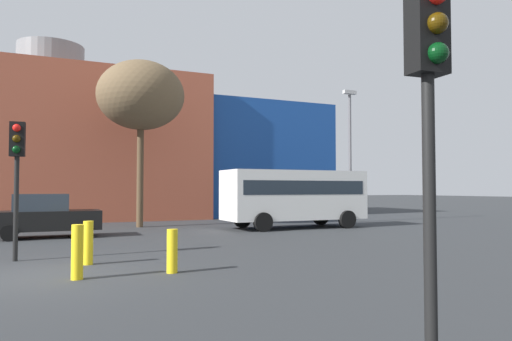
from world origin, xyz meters
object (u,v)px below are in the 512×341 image
(bollard_yellow_1, at_px, (172,251))
(bollard_yellow_0, at_px, (88,243))
(bollard_yellow_2, at_px, (77,252))
(parked_car_2, at_px, (46,216))
(white_bus, at_px, (294,194))
(bare_tree_0, at_px, (141,96))
(traffic_light_island, at_px, (17,158))
(traffic_light_near_right, at_px, (429,86))
(street_lamp, at_px, (350,147))

(bollard_yellow_1, bearing_deg, bollard_yellow_0, 128.93)
(bollard_yellow_0, bearing_deg, bollard_yellow_2, -100.96)
(parked_car_2, relative_size, bollard_yellow_2, 3.42)
(white_bus, relative_size, bare_tree_0, 0.83)
(traffic_light_island, distance_m, bare_tree_0, 11.45)
(traffic_light_near_right, distance_m, traffic_light_island, 11.07)
(white_bus, height_order, bare_tree_0, bare_tree_0)
(traffic_light_near_right, xyz_separation_m, bare_tree_0, (1.01, 19.96, 3.58))
(traffic_light_island, xyz_separation_m, bollard_yellow_2, (1.29, -3.27, -2.09))
(bare_tree_0, bearing_deg, bollard_yellow_2, -105.86)
(bare_tree_0, xyz_separation_m, bollard_yellow_0, (-3.29, -10.96, -5.88))
(white_bus, bearing_deg, traffic_light_near_right, -114.92)
(bollard_yellow_0, xyz_separation_m, bollard_yellow_1, (1.60, -1.98, -0.05))
(white_bus, distance_m, bollard_yellow_1, 12.62)
(traffic_light_near_right, bearing_deg, bollard_yellow_2, -155.54)
(parked_car_2, relative_size, traffic_light_island, 1.07)
(bollard_yellow_1, bearing_deg, bollard_yellow_2, 178.31)
(traffic_light_near_right, bearing_deg, street_lamp, 150.20)
(traffic_light_island, bearing_deg, parked_car_2, 179.02)
(white_bus, bearing_deg, bollard_yellow_0, -143.11)
(bollard_yellow_2, bearing_deg, parked_car_2, 93.37)
(parked_car_2, xyz_separation_m, bollard_yellow_0, (0.92, -7.43, -0.30))
(traffic_light_near_right, height_order, bare_tree_0, bare_tree_0)
(traffic_light_island, height_order, bollard_yellow_2, traffic_light_island)
(traffic_light_island, relative_size, bollard_yellow_0, 3.37)
(bollard_yellow_1, height_order, bollard_yellow_2, bollard_yellow_2)
(traffic_light_near_right, relative_size, bollard_yellow_0, 3.60)
(white_bus, bearing_deg, bare_tree_0, 152.08)
(bollard_yellow_2, xyz_separation_m, street_lamp, (15.05, 11.51, 3.66))
(street_lamp, bearing_deg, traffic_light_island, -153.25)
(bollard_yellow_0, relative_size, bollard_yellow_2, 0.95)
(bare_tree_0, bearing_deg, white_bus, -27.92)
(parked_car_2, xyz_separation_m, bare_tree_0, (4.21, 3.52, 5.59))
(bollard_yellow_0, height_order, street_lamp, street_lamp)
(bollard_yellow_2, bearing_deg, white_bus, 42.32)
(white_bus, xyz_separation_m, traffic_light_island, (-11.58, -6.10, 1.04))
(street_lamp, bearing_deg, bollard_yellow_2, -142.59)
(parked_car_2, distance_m, white_bus, 10.87)
(parked_car_2, distance_m, bollard_yellow_1, 9.76)
(parked_car_2, height_order, traffic_light_near_right, traffic_light_near_right)
(parked_car_2, height_order, bollard_yellow_0, parked_car_2)
(bollard_yellow_2, height_order, street_lamp, street_lamp)
(bollard_yellow_0, height_order, bollard_yellow_1, bollard_yellow_0)
(bollard_yellow_0, relative_size, bollard_yellow_1, 1.11)
(white_bus, height_order, bollard_yellow_1, white_bus)
(white_bus, xyz_separation_m, traffic_light_near_right, (-7.64, -16.44, 1.22))
(bollard_yellow_2, distance_m, street_lamp, 19.30)
(traffic_light_island, bearing_deg, bare_tree_0, 158.71)
(traffic_light_near_right, relative_size, street_lamp, 0.52)
(white_bus, xyz_separation_m, bollard_yellow_0, (-9.92, -7.44, -1.09))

